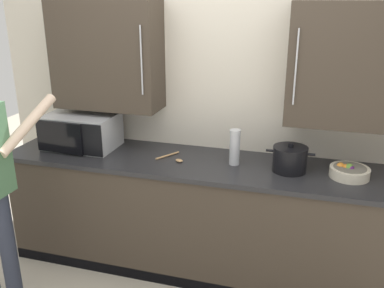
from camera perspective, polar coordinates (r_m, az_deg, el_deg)
The scene contains 7 objects.
back_wall_tiled at distance 3.27m, azimuth 4.37°, elevation 8.76°, with size 3.84×0.44×2.83m.
counter_unit at distance 3.32m, azimuth 2.76°, elevation -9.90°, with size 3.23×0.67×0.91m.
microwave_oven at distance 3.53m, azimuth -15.08°, elevation 1.72°, with size 0.56×0.41×0.27m.
wooden_spoon at distance 3.19m, azimuth -2.54°, elevation -1.90°, with size 0.22×0.21×0.02m.
thermos_flask at distance 3.07m, azimuth 5.80°, elevation -0.42°, with size 0.08×0.08×0.26m.
stock_pot at distance 3.03m, azimuth 13.08°, elevation -1.97°, with size 0.34×0.24×0.21m.
fruit_bowl at distance 3.06m, azimuth 20.49°, elevation -3.50°, with size 0.27×0.27×0.10m.
Camera 1 is at (0.66, -2.16, 2.08)m, focal length 39.47 mm.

